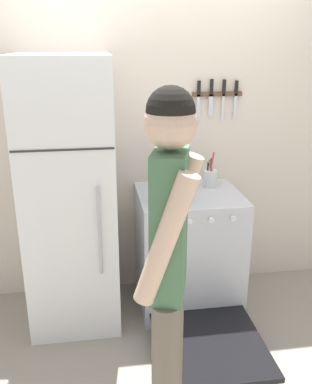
% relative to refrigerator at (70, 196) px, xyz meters
% --- Properties ---
extents(ground_plane, '(14.00, 14.00, 0.00)m').
position_rel_refrigerator_xyz_m(ground_plane, '(0.54, 0.34, -0.93)').
color(ground_plane, gray).
extents(wall_back, '(10.00, 0.06, 2.55)m').
position_rel_refrigerator_xyz_m(wall_back, '(0.54, 0.37, 0.34)').
color(wall_back, beige).
rests_on(wall_back, ground_plane).
extents(refrigerator, '(0.61, 0.70, 1.86)m').
position_rel_refrigerator_xyz_m(refrigerator, '(0.00, 0.00, 0.00)').
color(refrigerator, white).
rests_on(refrigerator, ground_plane).
extents(stove_range, '(0.74, 1.34, 0.90)m').
position_rel_refrigerator_xyz_m(stove_range, '(0.84, -0.01, -0.49)').
color(stove_range, silver).
rests_on(stove_range, ground_plane).
extents(dutch_oven_pot, '(0.27, 0.23, 0.18)m').
position_rel_refrigerator_xyz_m(dutch_oven_pot, '(0.68, -0.10, 0.05)').
color(dutch_oven_pot, '#1E4C9E').
rests_on(dutch_oven_pot, stove_range).
extents(tea_kettle, '(0.22, 0.17, 0.24)m').
position_rel_refrigerator_xyz_m(tea_kettle, '(0.69, 0.15, 0.04)').
color(tea_kettle, silver).
rests_on(tea_kettle, stove_range).
extents(utensil_jar, '(0.10, 0.10, 0.28)m').
position_rel_refrigerator_xyz_m(utensil_jar, '(1.03, 0.16, 0.04)').
color(utensil_jar, silver).
rests_on(utensil_jar, stove_range).
extents(person, '(0.36, 0.42, 1.78)m').
position_rel_refrigerator_xyz_m(person, '(0.47, -1.18, 0.08)').
color(person, '#6B6051').
rests_on(person, ground_plane).
extents(wall_knife_strip, '(0.38, 0.03, 0.31)m').
position_rel_refrigerator_xyz_m(wall_knife_strip, '(1.10, 0.32, 0.63)').
color(wall_knife_strip, brown).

